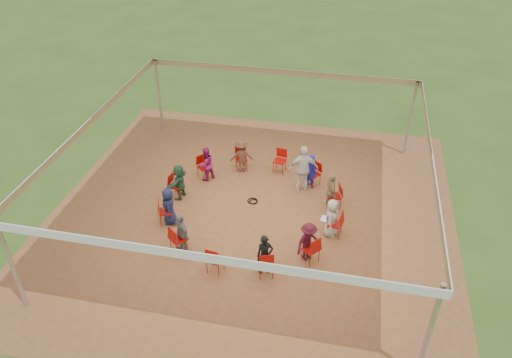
% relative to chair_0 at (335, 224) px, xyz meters
% --- Properties ---
extents(ground, '(80.00, 80.00, 0.00)m').
position_rel_chair_0_xyz_m(ground, '(-2.72, 0.45, -0.45)').
color(ground, '#305019').
rests_on(ground, ground).
extents(dirt_patch, '(13.00, 13.00, 0.00)m').
position_rel_chair_0_xyz_m(dirt_patch, '(-2.72, 0.45, -0.44)').
color(dirt_patch, brown).
rests_on(dirt_patch, ground).
extents(tent, '(10.33, 10.33, 3.00)m').
position_rel_chair_0_xyz_m(tent, '(-2.72, 0.45, 1.92)').
color(tent, '#B2B2B7').
rests_on(tent, ground).
extents(chair_0, '(0.50, 0.49, 0.90)m').
position_rel_chair_0_xyz_m(chair_0, '(0.00, 0.00, 0.00)').
color(chair_0, '#9E0B05').
rests_on(chair_0, ground).
extents(chair_1, '(0.56, 0.55, 0.90)m').
position_rel_chair_0_xyz_m(chair_1, '(-0.14, 1.42, 0.00)').
color(chair_1, '#9E0B05').
rests_on(chair_1, ground).
extents(chair_2, '(0.60, 0.61, 0.90)m').
position_rel_chair_0_xyz_m(chair_2, '(-0.97, 2.58, 0.00)').
color(chair_2, '#9E0B05').
rests_on(chair_2, ground).
extents(chair_3, '(0.49, 0.50, 0.90)m').
position_rel_chair_0_xyz_m(chair_3, '(-2.27, 3.17, 0.00)').
color(chair_3, '#9E0B05').
rests_on(chair_3, ground).
extents(chair_4, '(0.55, 0.56, 0.90)m').
position_rel_chair_0_xyz_m(chair_4, '(-3.69, 3.03, 0.00)').
color(chair_4, '#9E0B05').
rests_on(chair_4, ground).
extents(chair_5, '(0.61, 0.60, 0.90)m').
position_rel_chair_0_xyz_m(chair_5, '(-4.85, 2.20, 0.00)').
color(chair_5, '#9E0B05').
rests_on(chair_5, ground).
extents(chair_6, '(0.50, 0.49, 0.90)m').
position_rel_chair_0_xyz_m(chair_6, '(-5.44, 0.90, 0.00)').
color(chair_6, '#9E0B05').
rests_on(chair_6, ground).
extents(chair_7, '(0.56, 0.55, 0.90)m').
position_rel_chair_0_xyz_m(chair_7, '(-5.30, -0.52, 0.00)').
color(chair_7, '#9E0B05').
rests_on(chair_7, ground).
extents(chair_8, '(0.60, 0.61, 0.90)m').
position_rel_chair_0_xyz_m(chair_8, '(-4.47, -1.68, 0.00)').
color(chair_8, '#9E0B05').
rests_on(chair_8, ground).
extents(chair_9, '(0.49, 0.50, 0.90)m').
position_rel_chair_0_xyz_m(chair_9, '(-3.17, -2.27, 0.00)').
color(chair_9, '#9E0B05').
rests_on(chair_9, ground).
extents(chair_10, '(0.55, 0.56, 0.90)m').
position_rel_chair_0_xyz_m(chair_10, '(-1.75, -2.13, 0.00)').
color(chair_10, '#9E0B05').
rests_on(chair_10, ground).
extents(chair_11, '(0.61, 0.60, 0.90)m').
position_rel_chair_0_xyz_m(chair_11, '(-0.59, -1.30, 0.00)').
color(chair_11, '#9E0B05').
rests_on(chair_11, ground).
extents(person_seated_0, '(0.45, 0.68, 1.29)m').
position_rel_chair_0_xyz_m(person_seated_0, '(-0.12, 0.02, 0.20)').
color(person_seated_0, '#ADAA9B').
rests_on(person_seated_0, ground).
extents(person_seated_1, '(0.63, 0.84, 1.29)m').
position_rel_chair_0_xyz_m(person_seated_1, '(-0.25, 1.38, 0.20)').
color(person_seated_1, '#907A53').
rests_on(person_seated_1, ground).
extents(person_seated_2, '(0.56, 0.54, 1.29)m').
position_rel_chair_0_xyz_m(person_seated_2, '(-1.05, 2.49, 0.20)').
color(person_seated_2, '#1B1D97').
rests_on(person_seated_2, ground).
extents(person_seated_3, '(0.92, 0.68, 1.29)m').
position_rel_chair_0_xyz_m(person_seated_3, '(-3.65, 2.92, 0.20)').
color(person_seated_3, '#502F21').
rests_on(person_seated_3, ground).
extents(person_seated_4, '(0.68, 0.71, 1.29)m').
position_rel_chair_0_xyz_m(person_seated_4, '(-4.76, 2.12, 0.20)').
color(person_seated_4, '#8A1456').
rests_on(person_seated_4, ground).
extents(person_seated_5, '(0.64, 1.25, 1.29)m').
position_rel_chair_0_xyz_m(person_seated_5, '(-5.32, 0.88, 0.20)').
color(person_seated_5, '#284E39').
rests_on(person_seated_5, ground).
extents(person_seated_6, '(0.55, 0.71, 1.29)m').
position_rel_chair_0_xyz_m(person_seated_6, '(-5.19, -0.48, 0.20)').
color(person_seated_6, '#151A3A').
rests_on(person_seated_6, ground).
extents(person_seated_7, '(0.83, 0.78, 1.29)m').
position_rel_chair_0_xyz_m(person_seated_7, '(-4.39, -1.59, 0.20)').
color(person_seated_7, slate).
rests_on(person_seated_7, ground).
extents(person_seated_8, '(0.55, 0.45, 1.29)m').
position_rel_chair_0_xyz_m(person_seated_8, '(-1.79, -2.02, 0.20)').
color(person_seated_8, black).
rests_on(person_seated_8, ground).
extents(person_seated_9, '(0.85, 0.90, 1.29)m').
position_rel_chair_0_xyz_m(person_seated_9, '(-0.68, -1.22, 0.20)').
color(person_seated_9, '#400D1B').
rests_on(person_seated_9, ground).
extents(standing_person, '(1.12, 0.76, 1.74)m').
position_rel_chair_0_xyz_m(standing_person, '(-1.29, 2.19, 0.43)').
color(standing_person, silver).
rests_on(standing_person, ground).
extents(cable_coil, '(0.42, 0.42, 0.03)m').
position_rel_chair_0_xyz_m(cable_coil, '(-2.83, 1.15, -0.43)').
color(cable_coil, black).
rests_on(cable_coil, ground).
extents(laptop, '(0.29, 0.34, 0.21)m').
position_rel_chair_0_xyz_m(laptop, '(-0.28, 0.05, 0.16)').
color(laptop, '#B7B7BC').
rests_on(laptop, ground).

